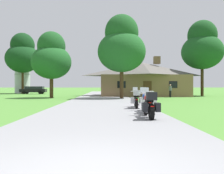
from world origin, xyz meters
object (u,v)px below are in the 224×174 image
object	(u,v)px
motorcycle_blue_second_in_row	(147,102)
motorcycle_red_farthest_in_row	(136,99)
tree_right_of_lodge	(202,47)
metal_silo_distant	(22,73)
tree_left_far	(23,55)
parked_black_suv_far_left	(34,90)
motorcycle_red_nearest_to_camera	(149,105)
tree_left_near	(51,58)
bystander_gray_shirt_near_lodge	(170,90)
tree_by_lodge_front	(122,46)

from	to	relation	value
motorcycle_blue_second_in_row	motorcycle_red_farthest_in_row	distance (m)	2.57
tree_right_of_lodge	motorcycle_blue_second_in_row	bearing A→B (deg)	-119.13
metal_silo_distant	tree_right_of_lodge	bearing A→B (deg)	-23.15
tree_left_far	parked_black_suv_far_left	xyz separation A→B (m)	(2.64, -1.73, -6.69)
motorcycle_red_nearest_to_camera	motorcycle_red_farthest_in_row	world-z (taller)	same
tree_right_of_lodge	tree_left_near	world-z (taller)	tree_right_of_lodge
tree_left_far	bystander_gray_shirt_near_lodge	bearing A→B (deg)	-32.38
motorcycle_red_farthest_in_row	bystander_gray_shirt_near_lodge	world-z (taller)	bystander_gray_shirt_near_lodge
tree_right_of_lodge	metal_silo_distant	distance (m)	34.17
motorcycle_red_farthest_in_row	tree_left_far	bearing A→B (deg)	124.62
tree_by_lodge_front	parked_black_suv_far_left	world-z (taller)	tree_by_lodge_front
tree_right_of_lodge	tree_left_far	world-z (taller)	tree_left_far
motorcycle_red_farthest_in_row	parked_black_suv_far_left	distance (m)	32.25
motorcycle_blue_second_in_row	tree_left_near	size ratio (longest dim) A/B	0.26
motorcycle_red_farthest_in_row	tree_by_lodge_front	size ratio (longest dim) A/B	0.22
motorcycle_red_nearest_to_camera	bystander_gray_shirt_near_lodge	bearing A→B (deg)	72.48
motorcycle_red_nearest_to_camera	metal_silo_distant	size ratio (longest dim) A/B	0.25
tree_left_near	tree_right_of_lodge	bearing A→B (deg)	14.87
tree_by_lodge_front	motorcycle_red_farthest_in_row	bearing A→B (deg)	-89.72
motorcycle_red_nearest_to_camera	motorcycle_blue_second_in_row	bearing A→B (deg)	83.04
tree_by_lodge_front	metal_silo_distant	size ratio (longest dim) A/B	1.15
tree_left_near	tree_by_lodge_front	bearing A→B (deg)	-13.51
motorcycle_blue_second_in_row	bystander_gray_shirt_near_lodge	size ratio (longest dim) A/B	1.25
tree_right_of_lodge	parked_black_suv_far_left	size ratio (longest dim) A/B	2.42
tree_by_lodge_front	tree_left_far	bearing A→B (deg)	134.07
motorcycle_red_nearest_to_camera	motorcycle_red_farthest_in_row	size ratio (longest dim) A/B	1.00
motorcycle_blue_second_in_row	metal_silo_distant	world-z (taller)	metal_silo_distant
motorcycle_red_nearest_to_camera	tree_by_lodge_front	bearing A→B (deg)	90.77
tree_by_lodge_front	parked_black_suv_far_left	bearing A→B (deg)	132.30
motorcycle_red_farthest_in_row	metal_silo_distant	distance (m)	38.07
tree_left_near	metal_silo_distant	bearing A→B (deg)	118.37
motorcycle_blue_second_in_row	tree_left_far	xyz separation A→B (m)	(-17.97, 32.77, 6.86)
bystander_gray_shirt_near_lodge	motorcycle_red_farthest_in_row	bearing A→B (deg)	134.41
tree_right_of_lodge	bystander_gray_shirt_near_lodge	bearing A→B (deg)	-142.72
motorcycle_blue_second_in_row	bystander_gray_shirt_near_lodge	bearing A→B (deg)	68.65
tree_left_far	tree_by_lodge_front	xyz separation A→B (m)	(17.69, -18.28, -1.45)
motorcycle_red_nearest_to_camera	bystander_gray_shirt_near_lodge	xyz separation A→B (m)	(6.48, 19.55, 0.32)
motorcycle_red_nearest_to_camera	motorcycle_blue_second_in_row	distance (m)	2.12
tree_left_near	motorcycle_red_farthest_in_row	bearing A→B (deg)	-58.65
motorcycle_red_farthest_in_row	tree_right_of_lodge	world-z (taller)	tree_right_of_lodge
tree_by_lodge_front	metal_silo_distant	xyz separation A→B (m)	(-18.70, 21.00, -1.81)
bystander_gray_shirt_near_lodge	parked_black_suv_far_left	world-z (taller)	bystander_gray_shirt_near_lodge
bystander_gray_shirt_near_lodge	parked_black_suv_far_left	xyz separation A→B (m)	(-21.53, 13.60, -0.15)
motorcycle_blue_second_in_row	parked_black_suv_far_left	xyz separation A→B (m)	(-15.33, 31.05, 0.17)
motorcycle_red_farthest_in_row	parked_black_suv_far_left	size ratio (longest dim) A/B	0.45
tree_by_lodge_front	parked_black_suv_far_left	xyz separation A→B (m)	(-15.06, 16.55, -5.24)
tree_by_lodge_front	metal_silo_distant	bearing A→B (deg)	131.68
motorcycle_blue_second_in_row	tree_left_near	distance (m)	19.18
motorcycle_red_nearest_to_camera	parked_black_suv_far_left	xyz separation A→B (m)	(-15.04, 33.15, 0.17)
motorcycle_red_farthest_in_row	bystander_gray_shirt_near_lodge	xyz separation A→B (m)	(6.41, 14.89, 0.32)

